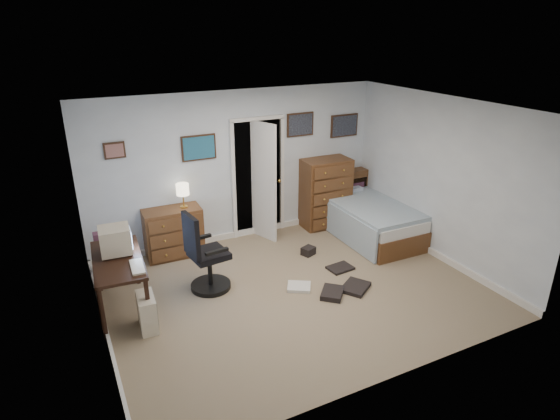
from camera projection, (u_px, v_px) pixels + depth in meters
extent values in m
cube|color=#83715A|center=(294.00, 290.00, 6.52)|extent=(5.00, 4.00, 0.02)
cube|color=black|center=(117.00, 260.00, 5.81)|extent=(0.67, 1.31, 0.04)
cube|color=black|center=(103.00, 315.00, 5.35)|extent=(0.05, 0.05, 0.70)
cube|color=black|center=(148.00, 305.00, 5.53)|extent=(0.05, 0.05, 0.70)
cube|color=black|center=(98.00, 268.00, 6.37)|extent=(0.05, 0.05, 0.70)
cube|color=black|center=(136.00, 261.00, 6.55)|extent=(0.05, 0.05, 0.70)
cube|color=black|center=(98.00, 287.00, 5.83)|extent=(0.11, 1.17, 0.49)
cube|color=beige|center=(115.00, 240.00, 5.87)|extent=(0.39, 0.38, 0.33)
cube|color=#8CB2F2|center=(131.00, 237.00, 5.94)|extent=(0.03, 0.27, 0.22)
cube|color=beige|center=(117.00, 253.00, 5.93)|extent=(0.26, 0.26, 0.02)
cube|color=beige|center=(137.00, 267.00, 5.58)|extent=(0.17, 0.40, 0.02)
cube|color=beige|center=(147.00, 312.00, 5.62)|extent=(0.22, 0.42, 0.44)
cube|color=black|center=(156.00, 310.00, 5.66)|extent=(0.03, 0.29, 0.34)
cylinder|color=black|center=(211.00, 286.00, 6.55)|extent=(0.62, 0.62, 0.06)
cylinder|color=black|center=(210.00, 271.00, 6.46)|extent=(0.07, 0.07, 0.43)
cube|color=black|center=(209.00, 254.00, 6.37)|extent=(0.53, 0.53, 0.09)
cube|color=black|center=(191.00, 236.00, 6.12)|extent=(0.12, 0.43, 0.59)
cube|color=black|center=(217.00, 252.00, 6.11)|extent=(0.33, 0.09, 0.04)
cube|color=black|center=(200.00, 238.00, 6.51)|extent=(0.33, 0.09, 0.04)
cube|color=maroon|center=(101.00, 255.00, 6.71)|extent=(0.14, 0.14, 0.71)
cube|color=brown|center=(173.00, 233.00, 7.35)|extent=(0.90, 0.47, 0.79)
cylinder|color=gold|center=(184.00, 207.00, 7.28)|extent=(0.12, 0.12, 0.02)
cylinder|color=gold|center=(183.00, 200.00, 7.24)|extent=(0.02, 0.02, 0.24)
cylinder|color=beige|center=(183.00, 189.00, 7.17)|extent=(0.20, 0.20, 0.18)
cube|color=black|center=(251.00, 173.00, 8.20)|extent=(0.90, 0.60, 2.00)
cube|color=white|center=(234.00, 182.00, 7.74)|extent=(0.06, 0.05, 2.00)
cube|color=white|center=(282.00, 175.00, 8.11)|extent=(0.06, 0.05, 2.00)
cube|color=white|center=(257.00, 119.00, 7.55)|extent=(0.96, 0.05, 0.06)
cube|color=white|center=(259.00, 181.00, 7.82)|extent=(0.31, 0.77, 2.00)
sphere|color=gold|center=(279.00, 181.00, 7.82)|extent=(0.06, 0.06, 0.06)
cube|color=brown|center=(325.00, 193.00, 8.39)|extent=(0.87, 0.53, 1.25)
cube|color=brown|center=(341.00, 195.00, 8.73)|extent=(1.04, 0.30, 0.92)
cube|color=black|center=(344.00, 188.00, 8.60)|extent=(0.95, 0.14, 0.31)
cube|color=maroon|center=(344.00, 190.00, 8.62)|extent=(0.83, 0.15, 0.23)
cube|color=brown|center=(368.00, 226.00, 8.13)|extent=(1.02, 2.02, 0.35)
cube|color=white|center=(369.00, 211.00, 8.04)|extent=(0.98, 1.98, 0.18)
cube|color=slate|center=(373.00, 207.00, 7.91)|extent=(1.08, 1.72, 0.10)
cube|color=slate|center=(345.00, 228.00, 7.80)|extent=(0.05, 1.71, 0.54)
cube|color=#8097CC|center=(345.00, 190.00, 8.61)|extent=(0.56, 0.39, 0.13)
cube|color=#331E11|center=(114.00, 150.00, 6.73)|extent=(0.30, 0.03, 0.24)
cube|color=#8B4C4C|center=(115.00, 151.00, 6.71)|extent=(0.25, 0.01, 0.19)
cube|color=#331E11|center=(199.00, 148.00, 7.28)|extent=(0.55, 0.03, 0.40)
cube|color=#0B2351|center=(199.00, 148.00, 7.27)|extent=(0.50, 0.01, 0.35)
cube|color=#331E11|center=(300.00, 125.00, 7.95)|extent=(0.50, 0.03, 0.40)
cube|color=black|center=(301.00, 125.00, 7.94)|extent=(0.45, 0.01, 0.35)
cube|color=#331E11|center=(344.00, 126.00, 8.36)|extent=(0.55, 0.03, 0.40)
cube|color=black|center=(345.00, 126.00, 8.35)|extent=(0.50, 0.01, 0.35)
cube|color=black|center=(355.00, 287.00, 6.52)|extent=(0.52, 0.49, 0.05)
cube|color=black|center=(340.00, 268.00, 7.05)|extent=(0.39, 0.31, 0.04)
cube|color=black|center=(308.00, 251.00, 7.48)|extent=(0.25, 0.23, 0.13)
cube|color=black|center=(332.00, 293.00, 6.36)|extent=(0.45, 0.46, 0.07)
cube|color=silver|center=(299.00, 287.00, 6.54)|extent=(0.42, 0.40, 0.05)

